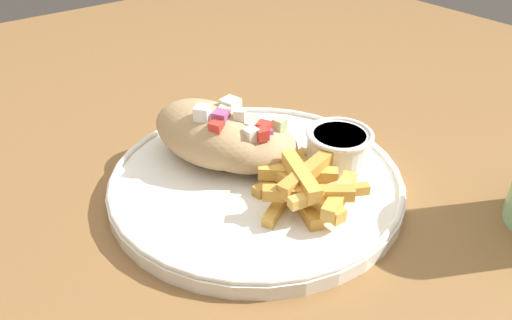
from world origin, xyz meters
TOP-DOWN VIEW (x-y plane):
  - table at (0.00, 0.00)m, footprint 1.36×1.36m
  - plate at (0.03, -0.01)m, footprint 0.29×0.29m
  - pita_sandwich_near at (-0.03, -0.02)m, footprint 0.14×0.10m
  - pita_sandwich_far at (0.00, 0.00)m, footprint 0.13×0.13m
  - fries_pile at (0.08, 0.01)m, footprint 0.12×0.13m
  - sauce_ramekin at (0.06, 0.07)m, footprint 0.07×0.07m

SIDE VIEW (x-z plane):
  - table at x=0.00m, z-range 0.31..1.06m
  - plate at x=0.03m, z-range 0.75..0.77m
  - fries_pile at x=0.08m, z-range 0.76..0.80m
  - sauce_ramekin at x=0.06m, z-range 0.77..0.81m
  - pita_sandwich_far at x=0.00m, z-range 0.76..0.82m
  - pita_sandwich_near at x=-0.03m, z-range 0.76..0.83m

